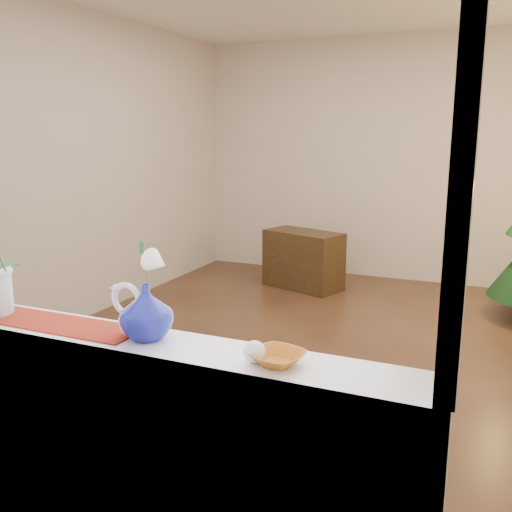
{
  "coord_description": "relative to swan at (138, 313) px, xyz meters",
  "views": [
    {
      "loc": [
        1.19,
        -4.0,
        1.66
      ],
      "look_at": [
        0.04,
        -1.4,
        1.04
      ],
      "focal_mm": 40.0,
      "sensor_mm": 36.0,
      "label": 1
    }
  ],
  "objects": [
    {
      "name": "ground",
      "position": [
        0.0,
        2.37,
        -1.02
      ],
      "size": [
        5.0,
        5.0,
        0.0
      ],
      "primitive_type": "plane",
      "color": "#362016",
      "rests_on": "ground"
    },
    {
      "name": "wall_back",
      "position": [
        0.0,
        4.87,
        0.33
      ],
      "size": [
        4.5,
        0.1,
        2.7
      ],
      "primitive_type": "cube",
      "color": "beige",
      "rests_on": "ground"
    },
    {
      "name": "wall_front",
      "position": [
        0.0,
        -0.13,
        0.33
      ],
      "size": [
        4.5,
        0.1,
        2.7
      ],
      "primitive_type": "cube",
      "color": "beige",
      "rests_on": "ground"
    },
    {
      "name": "wall_left",
      "position": [
        -2.25,
        2.37,
        0.33
      ],
      "size": [
        0.1,
        5.0,
        2.7
      ],
      "primitive_type": "cube",
      "color": "beige",
      "rests_on": "ground"
    },
    {
      "name": "window_apron",
      "position": [
        0.0,
        -0.09,
        -0.58
      ],
      "size": [
        2.2,
        0.08,
        0.88
      ],
      "primitive_type": "cube",
      "color": "white",
      "rests_on": "ground"
    },
    {
      "name": "windowsill",
      "position": [
        0.0,
        -0.0,
        -0.12
      ],
      "size": [
        2.2,
        0.26,
        0.04
      ],
      "primitive_type": "cube",
      "color": "white",
      "rests_on": "window_apron"
    },
    {
      "name": "window_frame",
      "position": [
        0.0,
        -0.1,
        0.68
      ],
      "size": [
        2.22,
        0.06,
        1.6
      ],
      "primitive_type": null,
      "color": "white",
      "rests_on": "windowsill"
    },
    {
      "name": "runner",
      "position": [
        -0.38,
        -0.0,
        -0.09
      ],
      "size": [
        0.7,
        0.2,
        0.01
      ],
      "primitive_type": "cube",
      "color": "maroon",
      "rests_on": "windowsill"
    },
    {
      "name": "swan",
      "position": [
        0.0,
        0.0,
        0.0
      ],
      "size": [
        0.24,
        0.14,
        0.19
      ],
      "primitive_type": null,
      "rotation": [
        0.0,
        0.0,
        0.17
      ],
      "color": "silver",
      "rests_on": "windowsill"
    },
    {
      "name": "blue_vase",
      "position": [
        0.03,
        0.01,
        0.02
      ],
      "size": [
        0.25,
        0.25,
        0.23
      ],
      "primitive_type": "imported",
      "rotation": [
        0.0,
        0.0,
        -0.13
      ],
      "color": "#090E69",
      "rests_on": "windowsill"
    },
    {
      "name": "lily",
      "position": [
        0.03,
        0.01,
        0.22
      ],
      "size": [
        0.13,
        0.07,
        0.18
      ],
      "primitive_type": null,
      "color": "white",
      "rests_on": "blue_vase"
    },
    {
      "name": "paperweight",
      "position": [
        0.48,
        -0.04,
        -0.06
      ],
      "size": [
        0.1,
        0.1,
        0.07
      ],
      "primitive_type": "sphere",
      "rotation": [
        0.0,
        0.0,
        0.35
      ],
      "color": "silver",
      "rests_on": "windowsill"
    },
    {
      "name": "amber_dish",
      "position": [
        0.55,
        -0.02,
        -0.08
      ],
      "size": [
        0.18,
        0.18,
        0.04
      ],
      "primitive_type": "imported",
      "rotation": [
        0.0,
        0.0,
        -0.22
      ],
      "color": "#AC5A13",
      "rests_on": "windowsill"
    },
    {
      "name": "side_table",
      "position": [
        -0.76,
        4.06,
        -0.71
      ],
      "size": [
        0.91,
        0.66,
        0.62
      ],
      "primitive_type": "cube",
      "rotation": [
        0.0,
        0.0,
        -0.33
      ],
      "color": "black",
      "rests_on": "ground"
    }
  ]
}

